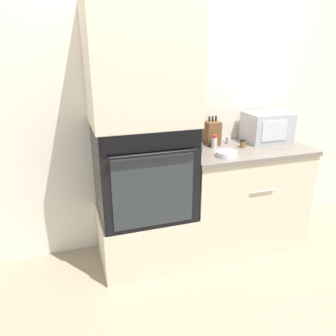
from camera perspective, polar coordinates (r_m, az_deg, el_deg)
The scene contains 13 objects.
ground_plane at distance 2.87m, azimuth 5.38°, elevation -17.06°, with size 12.00×12.00×0.00m, color gray.
wall_back at distance 2.90m, azimuth 1.24°, elevation 10.72°, with size 8.00×0.05×2.50m.
oven_cabinet_base at distance 2.87m, azimuth -3.99°, elevation -11.52°, with size 0.76×0.60×0.44m.
wall_oven at distance 2.60m, azimuth -4.29°, elevation -0.33°, with size 0.73×0.64×0.75m.
oven_cabinet_upper at distance 2.44m, azimuth -4.83°, elevation 17.57°, with size 0.76×0.60×0.85m.
counter_unit at distance 3.07m, azimuth 12.67°, elevation -4.67°, with size 1.09×0.63×0.92m.
microwave at distance 3.12m, azimuth 16.87°, elevation 6.87°, with size 0.40×0.30×0.26m.
knife_block at distance 2.92m, azimuth 7.66°, elevation 6.10°, with size 0.13×0.13×0.25m.
bowl at distance 2.63m, azimuth 10.14°, elevation 2.47°, with size 0.17×0.17×0.04m.
condiment_jar_near at distance 2.89m, azimuth 12.87°, elevation 4.16°, with size 0.05×0.05×0.07m.
condiment_jar_mid at distance 2.98m, azimuth 10.43°, elevation 4.79°, with size 0.05×0.05×0.06m.
condiment_jar_far at distance 2.82m, azimuth 8.08°, elevation 4.58°, with size 0.05×0.05×0.12m.
condiment_jar_back at distance 2.69m, azimuth 5.50°, elevation 3.51°, with size 0.05×0.05×0.08m.
Camera 1 is at (-0.94, -2.07, 1.74)m, focal length 35.00 mm.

